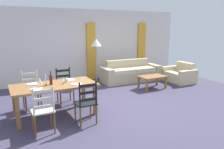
{
  "coord_description": "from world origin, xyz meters",
  "views": [
    {
      "loc": [
        -2.63,
        -4.83,
        2.05
      ],
      "look_at": [
        0.23,
        0.47,
        0.75
      ],
      "focal_mm": 35.61,
      "sensor_mm": 36.0,
      "label": 1
    }
  ],
  "objects_px": {
    "dining_table": "(54,88)",
    "dining_chair_near_right": "(86,103)",
    "dining_chair_near_left": "(43,110)",
    "wine_glass_near_right": "(81,78)",
    "dining_chair_far_right": "(65,86)",
    "wine_glass_near_left": "(41,83)",
    "wine_bottle": "(51,80)",
    "coffee_table": "(152,78)",
    "armchair_upholstered": "(180,75)",
    "coffee_cup_primary": "(67,80)",
    "couch": "(130,73)",
    "dining_chair_far_left": "(31,90)",
    "standing_lamp": "(96,45)",
    "wine_glass_far_left": "(39,80)"
  },
  "relations": [
    {
      "from": "dining_chair_near_left",
      "to": "wine_glass_near_left",
      "type": "height_order",
      "value": "dining_chair_near_left"
    },
    {
      "from": "dining_table",
      "to": "standing_lamp",
      "type": "relative_size",
      "value": 1.16
    },
    {
      "from": "dining_chair_near_left",
      "to": "dining_chair_far_right",
      "type": "distance_m",
      "value": 1.79
    },
    {
      "from": "dining_chair_near_left",
      "to": "wine_glass_near_right",
      "type": "height_order",
      "value": "dining_chair_near_left"
    },
    {
      "from": "dining_chair_far_right",
      "to": "armchair_upholstered",
      "type": "bearing_deg",
      "value": 3.79
    },
    {
      "from": "wine_glass_far_left",
      "to": "couch",
      "type": "relative_size",
      "value": 0.07
    },
    {
      "from": "wine_bottle",
      "to": "wine_glass_near_left",
      "type": "xyz_separation_m",
      "value": [
        -0.25,
        -0.16,
        -0.01
      ]
    },
    {
      "from": "dining_chair_far_right",
      "to": "standing_lamp",
      "type": "distance_m",
      "value": 2.36
    },
    {
      "from": "wine_glass_far_left",
      "to": "dining_chair_near_left",
      "type": "bearing_deg",
      "value": -98.15
    },
    {
      "from": "wine_bottle",
      "to": "couch",
      "type": "distance_m",
      "value": 4.06
    },
    {
      "from": "dining_chair_far_left",
      "to": "standing_lamp",
      "type": "xyz_separation_m",
      "value": [
        2.48,
        1.49,
        0.93
      ]
    },
    {
      "from": "dining_chair_near_left",
      "to": "wine_glass_near_right",
      "type": "relative_size",
      "value": 5.96
    },
    {
      "from": "dining_chair_far_left",
      "to": "dining_chair_far_right",
      "type": "xyz_separation_m",
      "value": [
        0.87,
        0.03,
        0.0
      ]
    },
    {
      "from": "dining_chair_near_right",
      "to": "wine_glass_near_left",
      "type": "xyz_separation_m",
      "value": [
        -0.78,
        0.64,
        0.38
      ]
    },
    {
      "from": "dining_chair_near_left",
      "to": "wine_glass_near_right",
      "type": "xyz_separation_m",
      "value": [
        1.02,
        0.64,
        0.38
      ]
    },
    {
      "from": "coffee_table",
      "to": "wine_glass_far_left",
      "type": "bearing_deg",
      "value": -169.94
    },
    {
      "from": "couch",
      "to": "dining_chair_near_left",
      "type": "bearing_deg",
      "value": -143.68
    },
    {
      "from": "wine_glass_near_left",
      "to": "wine_glass_far_left",
      "type": "relative_size",
      "value": 1.0
    },
    {
      "from": "dining_chair_far_left",
      "to": "wine_glass_near_right",
      "type": "height_order",
      "value": "dining_chair_far_left"
    },
    {
      "from": "dining_chair_far_right",
      "to": "wine_glass_far_left",
      "type": "relative_size",
      "value": 5.96
    },
    {
      "from": "dining_chair_near_left",
      "to": "dining_table",
      "type": "bearing_deg",
      "value": 61.4
    },
    {
      "from": "dining_chair_near_right",
      "to": "standing_lamp",
      "type": "bearing_deg",
      "value": 62.07
    },
    {
      "from": "couch",
      "to": "standing_lamp",
      "type": "distance_m",
      "value": 1.77
    },
    {
      "from": "wine_bottle",
      "to": "wine_glass_near_left",
      "type": "height_order",
      "value": "wine_bottle"
    },
    {
      "from": "dining_table",
      "to": "armchair_upholstered",
      "type": "distance_m",
      "value": 5.16
    },
    {
      "from": "wine_glass_near_right",
      "to": "standing_lamp",
      "type": "height_order",
      "value": "standing_lamp"
    },
    {
      "from": "wine_glass_near_left",
      "to": "wine_glass_far_left",
      "type": "bearing_deg",
      "value": 85.92
    },
    {
      "from": "dining_chair_near_left",
      "to": "wine_bottle",
      "type": "height_order",
      "value": "wine_bottle"
    },
    {
      "from": "dining_table",
      "to": "dining_chair_near_right",
      "type": "bearing_deg",
      "value": -59.02
    },
    {
      "from": "dining_chair_far_right",
      "to": "dining_chair_near_right",
      "type": "bearing_deg",
      "value": -89.64
    },
    {
      "from": "wine_glass_near_right",
      "to": "couch",
      "type": "xyz_separation_m",
      "value": [
        2.83,
        2.19,
        -0.57
      ]
    },
    {
      "from": "dining_table",
      "to": "wine_glass_far_left",
      "type": "bearing_deg",
      "value": 152.77
    },
    {
      "from": "armchair_upholstered",
      "to": "dining_chair_far_left",
      "type": "bearing_deg",
      "value": -176.47
    },
    {
      "from": "coffee_cup_primary",
      "to": "standing_lamp",
      "type": "relative_size",
      "value": 0.05
    },
    {
      "from": "dining_chair_near_left",
      "to": "wine_bottle",
      "type": "distance_m",
      "value": 0.97
    },
    {
      "from": "dining_chair_far_left",
      "to": "wine_glass_near_left",
      "type": "bearing_deg",
      "value": -83.48
    },
    {
      "from": "wine_bottle",
      "to": "coffee_table",
      "type": "relative_size",
      "value": 0.35
    },
    {
      "from": "dining_chair_near_right",
      "to": "dining_chair_far_right",
      "type": "xyz_separation_m",
      "value": [
        -0.01,
        1.55,
        0.0
      ]
    },
    {
      "from": "armchair_upholstered",
      "to": "wine_bottle",
      "type": "bearing_deg",
      "value": -168.37
    },
    {
      "from": "wine_glass_near_left",
      "to": "standing_lamp",
      "type": "xyz_separation_m",
      "value": [
        2.38,
        2.36,
        0.55
      ]
    },
    {
      "from": "wine_bottle",
      "to": "coffee_table",
      "type": "bearing_deg",
      "value": 12.65
    },
    {
      "from": "coffee_table",
      "to": "standing_lamp",
      "type": "distance_m",
      "value": 2.27
    },
    {
      "from": "wine_glass_near_right",
      "to": "coffee_cup_primary",
      "type": "distance_m",
      "value": 0.36
    },
    {
      "from": "couch",
      "to": "wine_glass_far_left",
      "type": "bearing_deg",
      "value": -153.01
    },
    {
      "from": "coffee_table",
      "to": "dining_chair_near_left",
      "type": "bearing_deg",
      "value": -157.74
    },
    {
      "from": "dining_chair_near_left",
      "to": "dining_chair_near_right",
      "type": "height_order",
      "value": "same"
    },
    {
      "from": "dining_chair_far_left",
      "to": "wine_glass_near_left",
      "type": "relative_size",
      "value": 5.96
    },
    {
      "from": "dining_table",
      "to": "dining_chair_near_right",
      "type": "xyz_separation_m",
      "value": [
        0.47,
        -0.78,
        -0.19
      ]
    },
    {
      "from": "couch",
      "to": "armchair_upholstered",
      "type": "distance_m",
      "value": 1.88
    },
    {
      "from": "coffee_cup_primary",
      "to": "wine_glass_near_left",
      "type": "bearing_deg",
      "value": -160.99
    }
  ]
}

